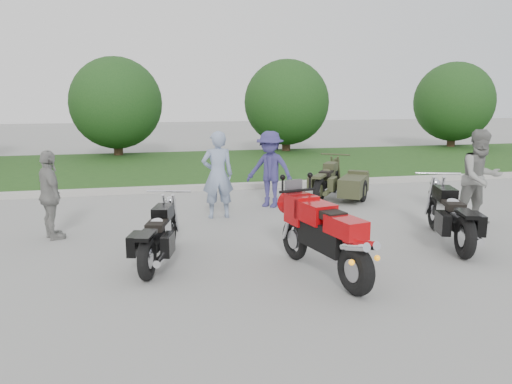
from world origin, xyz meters
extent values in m
plane|color=#969691|center=(0.00, 0.00, 0.00)|extent=(80.00, 80.00, 0.00)
cube|color=#ADAAA2|center=(0.00, 6.00, 0.07)|extent=(60.00, 0.30, 0.15)
cube|color=#325B1F|center=(0.00, 10.15, 0.07)|extent=(60.00, 8.00, 0.14)
cylinder|color=#3F2B1C|center=(-3.00, 13.50, 0.60)|extent=(0.36, 0.36, 1.20)
sphere|color=#183B15|center=(-3.00, 13.50, 2.20)|extent=(3.60, 3.60, 3.60)
cylinder|color=#3F2B1C|center=(4.00, 13.50, 0.60)|extent=(0.36, 0.36, 1.20)
sphere|color=#183B15|center=(4.00, 13.50, 2.20)|extent=(3.60, 3.60, 3.60)
cylinder|color=#3F2B1C|center=(12.00, 13.50, 0.60)|extent=(0.36, 0.36, 1.20)
sphere|color=#183B15|center=(12.00, 13.50, 2.20)|extent=(3.60, 3.60, 3.60)
torus|color=black|center=(0.56, -1.54, 0.34)|extent=(0.35, 0.70, 0.67)
torus|color=black|center=(0.22, 0.00, 0.33)|extent=(0.27, 0.66, 0.65)
cube|color=black|center=(0.40, -0.82, 0.60)|extent=(0.51, 1.02, 0.38)
cube|color=#AC060A|center=(0.35, -0.58, 0.89)|extent=(0.49, 0.66, 0.28)
cube|color=#AC060A|center=(0.51, -1.30, 0.85)|extent=(0.45, 0.65, 0.24)
cube|color=black|center=(0.43, -0.96, 0.93)|extent=(0.36, 0.43, 0.11)
cube|color=#AC060A|center=(0.26, -0.19, 0.85)|extent=(0.46, 0.50, 0.43)
cylinder|color=silver|center=(0.50, -1.61, 0.67)|extent=(0.23, 0.52, 0.24)
cylinder|color=silver|center=(0.65, -1.58, 0.67)|extent=(0.23, 0.52, 0.24)
torus|color=black|center=(-2.04, -0.41, 0.31)|extent=(0.32, 0.65, 0.63)
torus|color=black|center=(-1.64, 1.06, 0.30)|extent=(0.26, 0.60, 0.59)
cube|color=black|center=(-1.84, 0.33, 0.39)|extent=(0.49, 1.12, 0.13)
cube|color=silver|center=(-1.84, 0.33, 0.46)|extent=(0.38, 0.47, 0.32)
cube|color=black|center=(-1.77, 0.59, 0.72)|extent=(0.38, 0.56, 0.20)
cube|color=black|center=(-1.88, 0.19, 0.63)|extent=(0.37, 0.51, 0.11)
cube|color=black|center=(-2.04, -0.41, 0.65)|extent=(0.33, 0.54, 0.06)
cylinder|color=silver|center=(-1.77, -0.03, 0.26)|extent=(0.36, 1.00, 0.09)
torus|color=black|center=(2.83, -0.57, 0.35)|extent=(0.38, 0.73, 0.71)
torus|color=black|center=(3.33, 1.07, 0.33)|extent=(0.32, 0.67, 0.67)
cube|color=black|center=(3.08, 0.25, 0.44)|extent=(0.59, 1.26, 0.15)
cube|color=silver|center=(3.08, 0.25, 0.52)|extent=(0.44, 0.54, 0.36)
cube|color=black|center=(3.17, 0.55, 0.81)|extent=(0.45, 0.63, 0.23)
cube|color=black|center=(3.04, 0.10, 0.71)|extent=(0.43, 0.58, 0.12)
cube|color=black|center=(2.83, -0.57, 0.73)|extent=(0.39, 0.61, 0.06)
cylinder|color=silver|center=(3.15, -0.15, 0.29)|extent=(0.44, 1.12, 0.10)
torus|color=black|center=(1.94, 3.65, 0.33)|extent=(0.51, 0.63, 0.65)
torus|color=black|center=(2.85, 4.95, 0.31)|extent=(0.45, 0.57, 0.61)
cube|color=black|center=(2.39, 4.30, 0.40)|extent=(0.83, 1.07, 0.13)
cube|color=#353921|center=(2.39, 4.30, 0.48)|extent=(0.48, 0.52, 0.34)
cube|color=#353921|center=(2.56, 4.54, 0.75)|extent=(0.52, 0.59, 0.21)
cube|color=black|center=(2.31, 4.18, 0.65)|extent=(0.50, 0.55, 0.12)
cube|color=#353921|center=(1.94, 3.65, 0.67)|extent=(0.48, 0.55, 0.06)
cylinder|color=#353921|center=(2.34, 3.93, 0.27)|extent=(0.68, 0.92, 0.10)
cube|color=#353921|center=(2.89, 3.84, 0.38)|extent=(1.15, 1.33, 0.43)
torus|color=black|center=(3.09, 3.70, 0.27)|extent=(0.40, 0.51, 0.54)
imported|color=#8596B6|center=(-0.55, 2.94, 0.91)|extent=(0.67, 0.45, 1.82)
imported|color=gray|center=(4.40, 1.26, 0.94)|extent=(0.92, 0.72, 1.88)
imported|color=navy|center=(0.76, 3.70, 0.87)|extent=(1.28, 1.20, 1.74)
imported|color=gray|center=(-3.66, 2.04, 0.80)|extent=(0.74, 1.01, 1.59)
camera|label=1|loc=(-2.03, -7.17, 2.55)|focal=35.00mm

